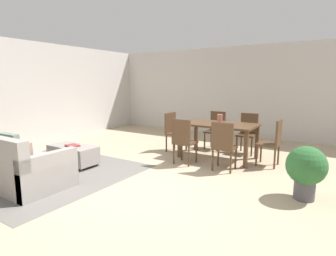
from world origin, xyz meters
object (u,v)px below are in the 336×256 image
at_px(book_on_ottoman, 72,146).
at_px(couch, 7,164).
at_px(dining_chair_near_left, 183,139).
at_px(dining_chair_far_left, 216,128).
at_px(dining_chair_head_east, 273,140).
at_px(vase_centerpiece, 220,119).
at_px(ottoman_table, 73,154).
at_px(dining_table, 218,128).
at_px(potted_plant, 306,168).
at_px(dining_chair_head_west, 174,130).
at_px(dining_chair_near_right, 223,144).
at_px(dining_chair_far_right, 248,131).

bearing_deg(book_on_ottoman, couch, -100.40).
distance_m(dining_chair_near_left, dining_chair_far_left, 1.63).
relative_size(dining_chair_near_left, dining_chair_head_east, 1.00).
distance_m(dining_chair_far_left, vase_centerpiece, 0.97).
bearing_deg(dining_chair_head_east, ottoman_table, -148.46).
bearing_deg(couch, dining_chair_far_left, 63.75).
relative_size(dining_table, dining_chair_near_left, 1.72).
xyz_separation_m(vase_centerpiece, potted_plant, (1.83, -1.36, -0.41)).
bearing_deg(potted_plant, book_on_ottoman, -169.83).
bearing_deg(dining_chair_head_west, dining_chair_head_east, 0.24).
relative_size(dining_chair_near_right, dining_chair_far_left, 1.00).
xyz_separation_m(couch, dining_chair_far_left, (1.99, 4.03, 0.23)).
distance_m(dining_chair_near_right, dining_chair_far_right, 1.59).
bearing_deg(dining_chair_head_east, dining_table, -179.44).
bearing_deg(dining_chair_near_right, dining_chair_near_left, -177.79).
xyz_separation_m(couch, dining_chair_far_right, (2.78, 4.02, 0.23)).
distance_m(ottoman_table, vase_centerpiece, 3.09).
bearing_deg(dining_chair_far_left, potted_plant, -43.93).
height_order(dining_table, dining_chair_far_left, dining_chair_far_left).
bearing_deg(book_on_ottoman, dining_chair_far_right, 48.22).
bearing_deg(dining_chair_far_right, dining_chair_head_east, -47.38).
xyz_separation_m(dining_table, dining_chair_head_west, (-1.13, 0.00, -0.15)).
distance_m(couch, dining_chair_near_left, 3.12).
bearing_deg(book_on_ottoman, dining_chair_far_left, 58.39).
bearing_deg(dining_chair_head_west, couch, -111.09).
bearing_deg(dining_chair_far_left, dining_chair_far_right, -0.69).
height_order(ottoman_table, dining_chair_near_left, dining_chair_near_left).
height_order(ottoman_table, dining_chair_head_east, dining_chair_head_east).
height_order(couch, dining_chair_far_left, dining_chair_far_left).
relative_size(ottoman_table, dining_chair_near_left, 1.11).
height_order(couch, dining_chair_head_west, dining_chair_head_west).
bearing_deg(book_on_ottoman, dining_chair_head_east, 32.47).
height_order(dining_chair_far_right, dining_chair_head_east, same).
relative_size(dining_chair_head_west, vase_centerpiece, 4.65).
relative_size(dining_table, dining_chair_far_right, 1.72).
relative_size(couch, dining_chair_near_left, 2.45).
xyz_separation_m(dining_chair_near_right, dining_chair_far_right, (-0.02, 1.59, 0.00)).
xyz_separation_m(couch, dining_table, (2.38, 3.22, 0.37)).
xyz_separation_m(ottoman_table, dining_chair_head_east, (3.34, 2.05, 0.29)).
relative_size(dining_chair_far_right, book_on_ottoman, 3.54).
xyz_separation_m(dining_chair_near_left, dining_chair_head_east, (1.53, 0.84, 0.00)).
height_order(dining_chair_head_west, book_on_ottoman, dining_chair_head_west).
bearing_deg(potted_plant, dining_chair_head_west, 155.49).
height_order(dining_chair_near_right, potted_plant, dining_chair_near_right).
bearing_deg(dining_chair_far_right, potted_plant, -56.01).
distance_m(dining_chair_near_right, dining_chair_head_west, 1.75).
distance_m(ottoman_table, dining_table, 3.04).
xyz_separation_m(ottoman_table, vase_centerpiece, (2.24, 2.04, 0.63)).
distance_m(dining_chair_far_right, vase_centerpiece, 0.95).
relative_size(ottoman_table, potted_plant, 1.34).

